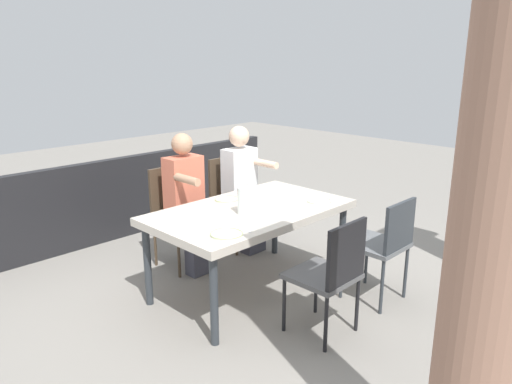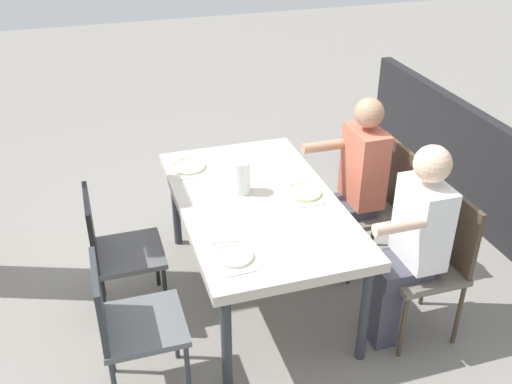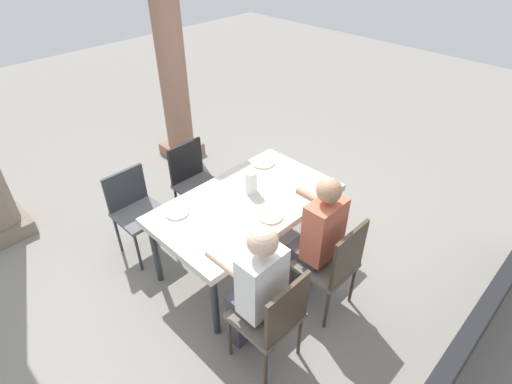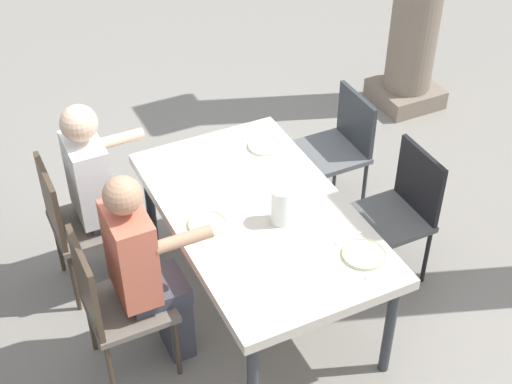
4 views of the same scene
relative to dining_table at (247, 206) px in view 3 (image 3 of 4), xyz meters
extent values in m
plane|color=gray|center=(0.00, 0.00, -0.68)|extent=(16.00, 16.00, 0.00)
cube|color=beige|center=(0.00, 0.00, 0.03)|extent=(1.68, 0.98, 0.06)
cylinder|color=#2D3338|center=(-0.76, 0.41, -0.34)|extent=(0.06, 0.06, 0.68)
cylinder|color=#2D3338|center=(0.76, 0.41, -0.34)|extent=(0.06, 0.06, 0.68)
cylinder|color=#2D3338|center=(-0.76, -0.41, -0.34)|extent=(0.06, 0.06, 0.68)
cylinder|color=#2D3338|center=(0.76, -0.41, -0.34)|extent=(0.06, 0.06, 0.68)
cube|color=#5B5E61|center=(-0.63, 0.83, -0.20)|extent=(0.44, 0.44, 0.04)
cube|color=#2D3338|center=(-0.63, 1.03, 0.00)|extent=(0.42, 0.03, 0.40)
cylinder|color=#2D3338|center=(-0.82, 0.64, -0.45)|extent=(0.03, 0.03, 0.46)
cylinder|color=#2D3338|center=(-0.44, 0.64, -0.45)|extent=(0.03, 0.03, 0.46)
cylinder|color=#2D3338|center=(-0.82, 1.02, -0.45)|extent=(0.03, 0.03, 0.46)
cylinder|color=#2D3338|center=(-0.44, 1.02, -0.45)|extent=(0.03, 0.03, 0.46)
cube|color=#6A6158|center=(-0.63, -0.83, -0.21)|extent=(0.44, 0.44, 0.04)
cube|color=#473828|center=(-0.63, -1.03, 0.03)|extent=(0.42, 0.03, 0.47)
cylinder|color=#473828|center=(-0.44, -0.64, -0.45)|extent=(0.03, 0.03, 0.46)
cylinder|color=#473828|center=(-0.82, -0.64, -0.45)|extent=(0.03, 0.03, 0.46)
cylinder|color=#473828|center=(-0.44, -1.02, -0.45)|extent=(0.03, 0.03, 0.46)
cylinder|color=#473828|center=(-0.82, -1.02, -0.45)|extent=(0.03, 0.03, 0.46)
cube|color=#4F4F50|center=(0.10, 0.83, -0.24)|extent=(0.44, 0.44, 0.04)
cube|color=black|center=(0.10, 1.03, -0.02)|extent=(0.42, 0.03, 0.45)
cylinder|color=black|center=(-0.09, 0.64, -0.47)|extent=(0.03, 0.03, 0.43)
cylinder|color=black|center=(0.29, 0.64, -0.47)|extent=(0.03, 0.03, 0.43)
cylinder|color=black|center=(-0.09, 1.02, -0.47)|extent=(0.03, 0.03, 0.43)
cylinder|color=black|center=(0.29, 1.02, -0.47)|extent=(0.03, 0.03, 0.43)
cube|color=#6A6158|center=(0.10, -0.83, -0.22)|extent=(0.44, 0.44, 0.04)
cube|color=#473828|center=(0.10, -1.03, 0.03)|extent=(0.42, 0.03, 0.50)
cylinder|color=#473828|center=(0.29, -0.64, -0.46)|extent=(0.03, 0.03, 0.44)
cylinder|color=#473828|center=(-0.09, -0.64, -0.46)|extent=(0.03, 0.03, 0.44)
cylinder|color=#473828|center=(0.29, -1.02, -0.46)|extent=(0.03, 0.03, 0.44)
cylinder|color=#473828|center=(-0.09, -1.02, -0.46)|extent=(0.03, 0.03, 0.44)
cube|color=#3F3F4C|center=(0.10, -0.58, -0.45)|extent=(0.24, 0.14, 0.46)
cube|color=#3F3F4C|center=(0.10, -0.67, -0.17)|extent=(0.28, 0.32, 0.10)
cube|color=#CC664C|center=(0.10, -0.78, 0.14)|extent=(0.34, 0.20, 0.53)
sphere|color=tan|center=(0.10, -0.78, 0.52)|extent=(0.20, 0.20, 0.20)
cylinder|color=tan|center=(0.24, -0.54, 0.26)|extent=(0.07, 0.30, 0.07)
cube|color=#3F3F4C|center=(-0.63, -0.60, -0.45)|extent=(0.24, 0.14, 0.46)
cube|color=#3F3F4C|center=(-0.63, -0.69, -0.17)|extent=(0.28, 0.32, 0.10)
cube|color=white|center=(-0.63, -0.80, 0.13)|extent=(0.34, 0.20, 0.51)
sphere|color=beige|center=(-0.63, -0.80, 0.51)|extent=(0.21, 0.21, 0.21)
cylinder|color=beige|center=(-0.77, -0.56, 0.24)|extent=(0.07, 0.30, 0.07)
cube|color=gray|center=(-1.57, 2.17, -0.60)|extent=(0.52, 0.52, 0.16)
cube|color=#936B56|center=(0.83, 2.17, -0.60)|extent=(0.46, 0.46, 0.16)
cylinder|color=#936B56|center=(0.83, 2.17, 0.89)|extent=(0.36, 0.36, 2.83)
cube|color=black|center=(0.00, -1.97, -0.23)|extent=(4.08, 0.10, 0.90)
cylinder|color=white|center=(-0.55, 0.30, 0.07)|extent=(0.21, 0.21, 0.01)
torus|color=#A9CD91|center=(-0.55, 0.30, 0.08)|extent=(0.21, 0.21, 0.01)
cube|color=silver|center=(-0.70, 0.30, 0.07)|extent=(0.02, 0.17, 0.01)
cube|color=silver|center=(-0.40, 0.30, 0.07)|extent=(0.03, 0.17, 0.01)
cylinder|color=silver|center=(-0.02, -0.31, 0.07)|extent=(0.21, 0.21, 0.01)
torus|color=#A0BE77|center=(-0.02, -0.31, 0.08)|extent=(0.21, 0.21, 0.01)
cube|color=silver|center=(-0.17, -0.31, 0.07)|extent=(0.02, 0.17, 0.01)
cube|color=silver|center=(0.13, -0.31, 0.07)|extent=(0.02, 0.17, 0.01)
cylinder|color=silver|center=(0.56, 0.33, 0.07)|extent=(0.23, 0.23, 0.01)
torus|color=#A0BE77|center=(0.56, 0.33, 0.08)|extent=(0.23, 0.23, 0.01)
cube|color=silver|center=(0.41, 0.33, 0.07)|extent=(0.04, 0.17, 0.01)
cube|color=silver|center=(0.71, 0.33, 0.07)|extent=(0.02, 0.17, 0.01)
cylinder|color=white|center=(0.13, 0.07, 0.17)|extent=(0.12, 0.12, 0.22)
cylinder|color=#EFEAC6|center=(0.13, 0.07, 0.14)|extent=(0.11, 0.11, 0.14)
camera|label=1|loc=(2.69, 2.74, 1.28)|focal=33.87mm
camera|label=2|loc=(-3.05, 0.95, 1.95)|focal=41.15mm
camera|label=3|loc=(-1.98, -2.07, 2.24)|focal=28.00mm
camera|label=4|loc=(2.86, -1.41, 2.76)|focal=52.31mm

